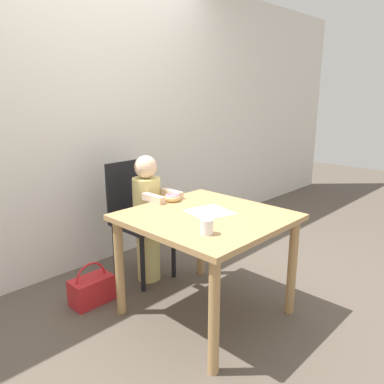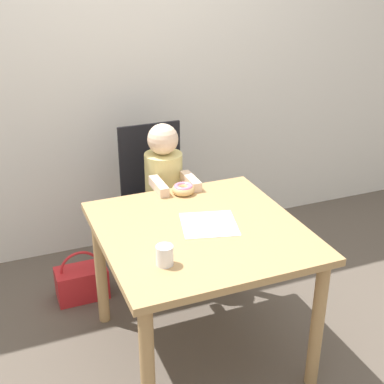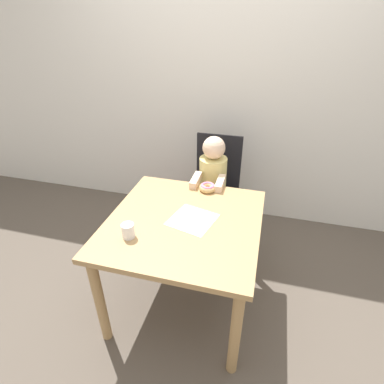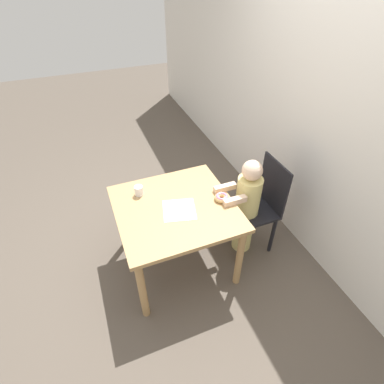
% 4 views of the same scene
% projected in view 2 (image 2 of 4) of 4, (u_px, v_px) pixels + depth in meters
% --- Properties ---
extents(ground_plane, '(12.00, 12.00, 0.00)m').
position_uv_depth(ground_plane, '(200.00, 348.00, 2.75)').
color(ground_plane, brown).
extents(wall_back, '(8.00, 0.05, 2.50)m').
position_uv_depth(wall_back, '(122.00, 59.00, 3.28)').
color(wall_back, silver).
rests_on(wall_back, ground_plane).
extents(dining_table, '(0.92, 0.94, 0.70)m').
position_uv_depth(dining_table, '(200.00, 247.00, 2.50)').
color(dining_table, tan).
rests_on(dining_table, ground_plane).
extents(chair, '(0.38, 0.41, 0.93)m').
position_uv_depth(chair, '(158.00, 202.00, 3.21)').
color(chair, black).
rests_on(chair, ground_plane).
extents(child_figure, '(0.23, 0.39, 1.00)m').
position_uv_depth(child_figure, '(165.00, 205.00, 3.09)').
color(child_figure, '#E0D17F').
rests_on(child_figure, ground_plane).
extents(donut, '(0.12, 0.12, 0.05)m').
position_uv_depth(donut, '(183.00, 189.00, 2.79)').
color(donut, '#DBB270').
rests_on(donut, dining_table).
extents(napkin, '(0.31, 0.31, 0.00)m').
position_uv_depth(napkin, '(209.00, 224.00, 2.48)').
color(napkin, white).
rests_on(napkin, dining_table).
extents(handbag, '(0.29, 0.17, 0.31)m').
position_uv_depth(handbag, '(82.00, 282.00, 3.11)').
color(handbag, red).
rests_on(handbag, ground_plane).
extents(cup, '(0.07, 0.07, 0.09)m').
position_uv_depth(cup, '(165.00, 255.00, 2.16)').
color(cup, white).
rests_on(cup, dining_table).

